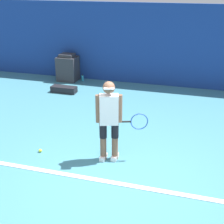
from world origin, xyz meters
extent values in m
plane|color=teal|center=(0.00, 0.00, 0.00)|extent=(24.00, 24.00, 0.00)
cube|color=navy|center=(0.00, 5.60, 1.27)|extent=(24.00, 0.10, 2.55)
cube|color=white|center=(0.00, 0.02, 0.01)|extent=(21.60, 0.10, 0.01)
cylinder|color=brown|center=(-0.38, 0.71, 0.23)|extent=(0.12, 0.12, 0.47)
cylinder|color=black|center=(-0.38, 0.71, 0.61)|extent=(0.14, 0.14, 0.29)
cube|color=white|center=(-0.38, 0.71, 0.04)|extent=(0.10, 0.24, 0.08)
cylinder|color=brown|center=(-0.17, 0.78, 0.23)|extent=(0.12, 0.12, 0.47)
cylinder|color=black|center=(-0.17, 0.78, 0.61)|extent=(0.14, 0.14, 0.29)
cube|color=white|center=(-0.17, 0.78, 0.04)|extent=(0.10, 0.24, 0.08)
cube|color=white|center=(-0.28, 0.75, 1.04)|extent=(0.38, 0.29, 0.56)
sphere|color=brown|center=(-0.28, 0.75, 1.46)|extent=(0.22, 0.22, 0.22)
cube|color=white|center=(-0.25, 0.65, 1.48)|extent=(0.21, 0.17, 0.02)
cylinder|color=brown|center=(-0.47, 0.69, 1.05)|extent=(0.09, 0.09, 0.53)
cylinder|color=brown|center=(-0.09, 0.81, 1.05)|extent=(0.09, 0.09, 0.53)
cylinder|color=black|center=(0.01, 0.84, 0.79)|extent=(0.21, 0.09, 0.03)
torus|color=#2851B2|center=(0.25, 0.92, 0.79)|extent=(0.32, 0.12, 0.33)
sphere|color=#D1E533|center=(-1.68, 0.61, 0.03)|extent=(0.07, 0.07, 0.07)
cube|color=#333338|center=(-3.07, 5.22, 0.41)|extent=(0.65, 0.56, 0.81)
cube|color=#333338|center=(-3.07, 5.22, 0.86)|extent=(0.46, 0.39, 0.10)
cube|color=black|center=(-2.70, 4.03, 0.09)|extent=(0.78, 0.30, 0.19)
cylinder|color=#33ADD6|center=(-2.57, 5.29, 0.10)|extent=(0.08, 0.08, 0.19)
cylinder|color=black|center=(-2.57, 5.29, 0.20)|extent=(0.04, 0.04, 0.02)
camera|label=1|loc=(1.21, -4.22, 3.22)|focal=50.00mm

